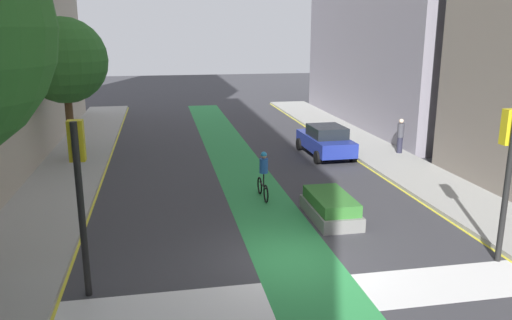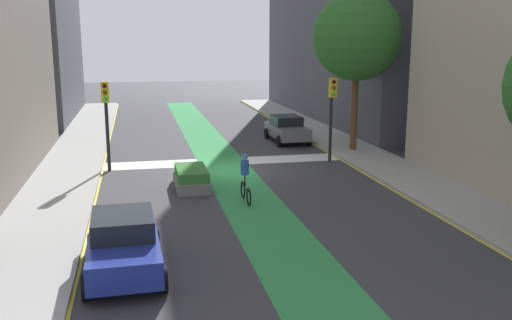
{
  "view_description": "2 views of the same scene",
  "coord_description": "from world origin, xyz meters",
  "px_view_note": "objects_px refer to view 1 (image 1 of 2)",
  "views": [
    {
      "loc": [
        -3.38,
        -12.47,
        6.24
      ],
      "look_at": [
        0.01,
        5.29,
        1.55
      ],
      "focal_mm": 35.42,
      "sensor_mm": 36.0,
      "label": 1
    },
    {
      "loc": [
        4.26,
        25.93,
        6.09
      ],
      "look_at": [
        -0.19,
        5.0,
        1.53
      ],
      "focal_mm": 39.65,
      "sensor_mm": 36.0,
      "label": 2
    }
  ],
  "objects_px": {
    "street_tree_far": "(64,61)",
    "traffic_signal_near_right": "(508,157)",
    "traffic_signal_near_left": "(79,175)",
    "median_planter": "(331,207)",
    "car_blue_right_far": "(326,140)",
    "pedestrian_sidewalk_right_a": "(400,135)",
    "cyclist_in_lane": "(263,174)"
  },
  "relations": [
    {
      "from": "street_tree_far",
      "to": "traffic_signal_near_right",
      "type": "bearing_deg",
      "value": -45.53
    },
    {
      "from": "street_tree_far",
      "to": "traffic_signal_near_left",
      "type": "bearing_deg",
      "value": -79.96
    },
    {
      "from": "traffic_signal_near_right",
      "to": "median_planter",
      "type": "height_order",
      "value": "traffic_signal_near_right"
    },
    {
      "from": "car_blue_right_far",
      "to": "street_tree_far",
      "type": "xyz_separation_m",
      "value": [
        -12.4,
        1.27,
        4.02
      ]
    },
    {
      "from": "traffic_signal_near_right",
      "to": "traffic_signal_near_left",
      "type": "bearing_deg",
      "value": 178.97
    },
    {
      "from": "traffic_signal_near_right",
      "to": "car_blue_right_far",
      "type": "bearing_deg",
      "value": 94.15
    },
    {
      "from": "traffic_signal_near_left",
      "to": "traffic_signal_near_right",
      "type": "bearing_deg",
      "value": -1.03
    },
    {
      "from": "pedestrian_sidewalk_right_a",
      "to": "street_tree_far",
      "type": "bearing_deg",
      "value": 173.26
    },
    {
      "from": "traffic_signal_near_right",
      "to": "street_tree_far",
      "type": "bearing_deg",
      "value": 134.47
    },
    {
      "from": "traffic_signal_near_left",
      "to": "car_blue_right_far",
      "type": "relative_size",
      "value": 1.0
    },
    {
      "from": "pedestrian_sidewalk_right_a",
      "to": "street_tree_far",
      "type": "height_order",
      "value": "street_tree_far"
    },
    {
      "from": "traffic_signal_near_left",
      "to": "median_planter",
      "type": "relative_size",
      "value": 1.53
    },
    {
      "from": "cyclist_in_lane",
      "to": "traffic_signal_near_left",
      "type": "bearing_deg",
      "value": -132.54
    },
    {
      "from": "median_planter",
      "to": "street_tree_far",
      "type": "bearing_deg",
      "value": 135.2
    },
    {
      "from": "traffic_signal_near_left",
      "to": "cyclist_in_lane",
      "type": "bearing_deg",
      "value": 47.46
    },
    {
      "from": "traffic_signal_near_right",
      "to": "median_planter",
      "type": "distance_m",
      "value": 5.79
    },
    {
      "from": "traffic_signal_near_left",
      "to": "median_planter",
      "type": "distance_m",
      "value": 8.65
    },
    {
      "from": "traffic_signal_near_left",
      "to": "street_tree_far",
      "type": "bearing_deg",
      "value": 100.04
    },
    {
      "from": "pedestrian_sidewalk_right_a",
      "to": "median_planter",
      "type": "height_order",
      "value": "pedestrian_sidewalk_right_a"
    },
    {
      "from": "cyclist_in_lane",
      "to": "median_planter",
      "type": "bearing_deg",
      "value": -53.55
    },
    {
      "from": "street_tree_far",
      "to": "pedestrian_sidewalk_right_a",
      "type": "bearing_deg",
      "value": -6.74
    },
    {
      "from": "car_blue_right_far",
      "to": "median_planter",
      "type": "relative_size",
      "value": 1.52
    },
    {
      "from": "traffic_signal_near_right",
      "to": "street_tree_far",
      "type": "height_order",
      "value": "street_tree_far"
    },
    {
      "from": "street_tree_far",
      "to": "median_planter",
      "type": "distance_m",
      "value": 14.47
    },
    {
      "from": "car_blue_right_far",
      "to": "cyclist_in_lane",
      "type": "height_order",
      "value": "cyclist_in_lane"
    },
    {
      "from": "cyclist_in_lane",
      "to": "pedestrian_sidewalk_right_a",
      "type": "bearing_deg",
      "value": 33.18
    },
    {
      "from": "traffic_signal_near_left",
      "to": "street_tree_far",
      "type": "height_order",
      "value": "street_tree_far"
    },
    {
      "from": "traffic_signal_near_left",
      "to": "cyclist_in_lane",
      "type": "relative_size",
      "value": 2.29
    },
    {
      "from": "car_blue_right_far",
      "to": "street_tree_far",
      "type": "bearing_deg",
      "value": 174.16
    },
    {
      "from": "traffic_signal_near_left",
      "to": "pedestrian_sidewalk_right_a",
      "type": "distance_m",
      "value": 18.0
    },
    {
      "from": "street_tree_far",
      "to": "median_planter",
      "type": "height_order",
      "value": "street_tree_far"
    },
    {
      "from": "pedestrian_sidewalk_right_a",
      "to": "traffic_signal_near_right",
      "type": "bearing_deg",
      "value": -103.69
    }
  ]
}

